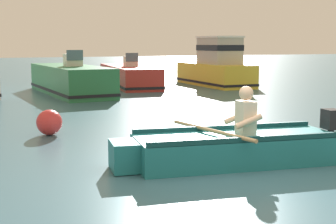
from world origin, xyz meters
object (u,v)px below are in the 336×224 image
Objects in this scene: rowboat_with_person at (232,147)px; mooring_buoy at (49,122)px; moored_boat_green at (70,80)px; moored_boat_red at (129,76)px; moored_boat_yellow at (216,67)px.

rowboat_with_person is 7.22× the size of mooring_buoy.
moored_boat_green is 3.81m from moored_boat_red.
rowboat_with_person is at bearing -90.51° from moored_boat_green.
mooring_buoy is at bearing -105.79° from moored_boat_green.
moored_boat_red reaches higher than mooring_buoy.
moored_boat_yellow is at bearing 61.16° from rowboat_with_person.
rowboat_with_person is 0.77× the size of moored_boat_yellow.
moored_boat_red is at bearing 76.89° from rowboat_with_person.
moored_boat_green is 0.93× the size of moored_boat_red.
moored_boat_red is (3.07, 2.26, -0.08)m from moored_boat_green.
moored_boat_red is at bearing 157.86° from moored_boat_yellow.
moored_boat_yellow is (6.70, 12.17, 0.54)m from rowboat_with_person.
moored_boat_green is (0.10, 11.35, 0.24)m from rowboat_with_person.
moored_boat_red is at bearing 62.40° from mooring_buoy.
rowboat_with_person is at bearing -103.11° from moored_boat_red.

